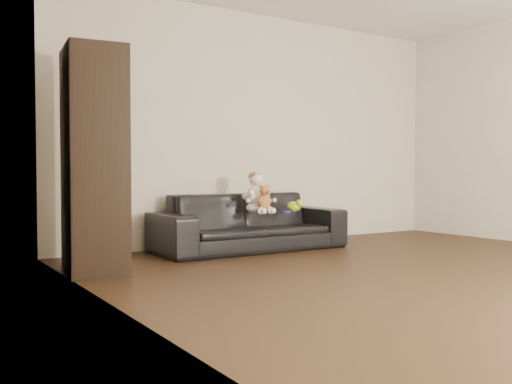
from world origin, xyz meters
TOP-DOWN VIEW (x-y plane):
  - floor at (0.00, 0.00)m, footprint 5.50×5.50m
  - wall_back at (0.00, 2.75)m, footprint 5.00×0.00m
  - wall_left at (-2.50, 0.00)m, footprint 0.00×5.50m
  - sofa at (-0.50, 2.25)m, footprint 2.00×0.78m
  - cabinet at (-2.26, 1.76)m, footprint 0.52×0.66m
  - shelf_item at (-2.24, 1.76)m, footprint 0.21×0.27m
  - baby at (-0.49, 2.14)m, footprint 0.31×0.38m
  - teddy_bear at (-0.48, 2.01)m, footprint 0.14×0.14m
  - toy_green at (-0.01, 2.15)m, footprint 0.14×0.16m
  - toy_rattle at (-0.03, 2.14)m, footprint 0.09×0.09m
  - toy_blue_disc at (-0.11, 2.14)m, footprint 0.12×0.12m

SIDE VIEW (x-z plane):
  - floor at x=0.00m, z-range 0.00..0.00m
  - sofa at x=-0.50m, z-range 0.00..0.58m
  - toy_blue_disc at x=-0.11m, z-range 0.38..0.40m
  - toy_rattle at x=-0.03m, z-range 0.38..0.45m
  - toy_green at x=-0.01m, z-range 0.38..0.50m
  - teddy_bear at x=-0.48m, z-range 0.43..0.68m
  - baby at x=-0.49m, z-range 0.36..0.79m
  - cabinet at x=-2.26m, z-range 0.00..1.79m
  - shelf_item at x=-2.24m, z-range 1.16..1.44m
  - wall_back at x=0.00m, z-range -1.20..3.80m
  - wall_left at x=-2.50m, z-range -1.45..4.05m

